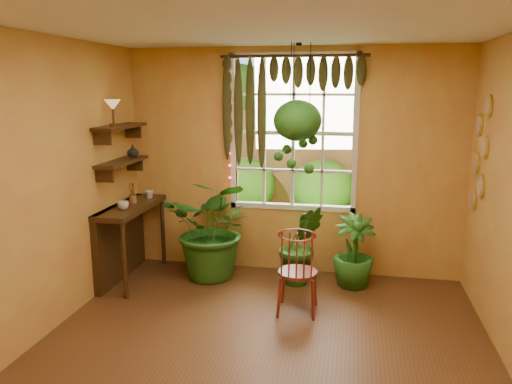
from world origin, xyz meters
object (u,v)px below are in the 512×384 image
windsor_chair (297,284)px  hanging_basket (297,124)px  potted_plant_mid (301,245)px  potted_plant_left (215,228)px  counter_ledge (123,233)px

windsor_chair → hanging_basket: size_ratio=0.75×
potted_plant_mid → hanging_basket: 1.38m
potted_plant_left → potted_plant_mid: 1.03m
counter_ledge → windsor_chair: windsor_chair is taller
counter_ledge → potted_plant_mid: size_ratio=1.29×
potted_plant_mid → hanging_basket: (-0.07, 0.02, 1.38)m
potted_plant_left → counter_ledge: bearing=-168.4°
potted_plant_left → windsor_chair: bearing=-35.5°
potted_plant_left → hanging_basket: 1.56m
counter_ledge → windsor_chair: 2.20m
potted_plant_mid → hanging_basket: hanging_basket is taller
potted_plant_left → potted_plant_mid: bearing=0.7°
potted_plant_left → hanging_basket: hanging_basket is taller
windsor_chair → hanging_basket: (-0.12, 0.80, 1.54)m
windsor_chair → potted_plant_mid: windsor_chair is taller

